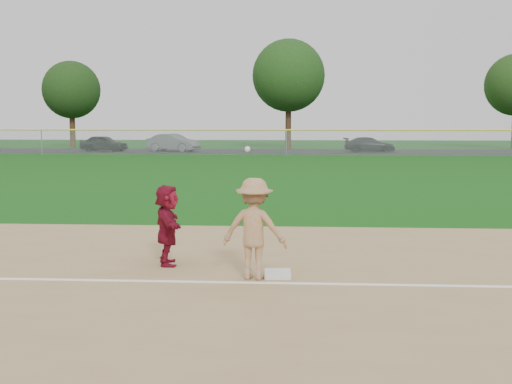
# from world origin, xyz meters

# --- Properties ---
(ground) EXTENTS (160.00, 160.00, 0.00)m
(ground) POSITION_xyz_m (0.00, 0.00, 0.00)
(ground) COLOR #10490E
(ground) RESTS_ON ground
(foul_line) EXTENTS (60.00, 0.10, 0.01)m
(foul_line) POSITION_xyz_m (0.00, -0.80, 0.03)
(foul_line) COLOR white
(foul_line) RESTS_ON infield_dirt
(parking_asphalt) EXTENTS (120.00, 10.00, 0.01)m
(parking_asphalt) POSITION_xyz_m (0.00, 46.00, 0.01)
(parking_asphalt) COLOR black
(parking_asphalt) RESTS_ON ground
(first_base) EXTENTS (0.47, 0.47, 0.10)m
(first_base) POSITION_xyz_m (0.49, -0.34, 0.07)
(first_base) COLOR silver
(first_base) RESTS_ON infield_dirt
(base_runner) EXTENTS (0.76, 1.47, 1.52)m
(base_runner) POSITION_xyz_m (-1.61, 0.48, 0.78)
(base_runner) COLOR maroon
(base_runner) RESTS_ON infield_dirt
(car_left) EXTENTS (4.41, 2.26, 1.44)m
(car_left) POSITION_xyz_m (-16.42, 45.24, 0.73)
(car_left) COLOR black
(car_left) RESTS_ON parking_asphalt
(car_mid) EXTENTS (5.04, 3.20, 1.57)m
(car_mid) POSITION_xyz_m (-10.17, 45.40, 0.79)
(car_mid) COLOR slate
(car_mid) RESTS_ON parking_asphalt
(car_right) EXTENTS (4.52, 2.03, 1.29)m
(car_right) POSITION_xyz_m (7.19, 45.41, 0.65)
(car_right) COLOR black
(car_right) RESTS_ON parking_asphalt
(first_base_play) EXTENTS (1.22, 0.84, 2.27)m
(first_base_play) POSITION_xyz_m (0.10, -0.50, 0.89)
(first_base_play) COLOR gray
(first_base_play) RESTS_ON infield_dirt
(outfield_fence) EXTENTS (110.00, 0.12, 110.00)m
(outfield_fence) POSITION_xyz_m (0.00, 40.00, 1.96)
(outfield_fence) COLOR #999EA0
(outfield_fence) RESTS_ON ground
(tree_1) EXTENTS (5.80, 5.80, 8.75)m
(tree_1) POSITION_xyz_m (-22.00, 53.00, 5.83)
(tree_1) COLOR #372314
(tree_1) RESTS_ON ground
(tree_2) EXTENTS (7.00, 7.00, 10.58)m
(tree_2) POSITION_xyz_m (0.00, 51.50, 7.06)
(tree_2) COLOR #311F12
(tree_2) RESTS_ON ground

